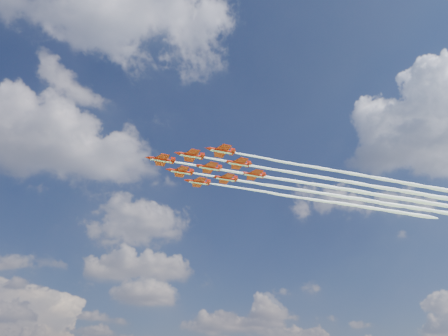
# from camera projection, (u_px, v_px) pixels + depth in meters

# --- Properties ---
(jet_lead) EXTENTS (121.42, 10.03, 2.94)m
(jet_lead) POSITION_uv_depth(u_px,v_px,m) (294.00, 181.00, 183.35)
(jet_lead) COLOR red
(jet_row2_port) EXTENTS (121.42, 10.03, 2.94)m
(jet_row2_port) POSITION_uv_depth(u_px,v_px,m) (323.00, 178.00, 180.19)
(jet_row2_port) COLOR red
(jet_row2_starb) EXTENTS (121.42, 10.03, 2.94)m
(jet_row2_starb) POSITION_uv_depth(u_px,v_px,m) (305.00, 191.00, 192.35)
(jet_row2_starb) COLOR red
(jet_row3_port) EXTENTS (121.42, 10.03, 2.94)m
(jet_row3_port) POSITION_uv_depth(u_px,v_px,m) (353.00, 174.00, 177.02)
(jet_row3_port) COLOR red
(jet_row3_centre) EXTENTS (121.42, 10.03, 2.94)m
(jet_row3_centre) POSITION_uv_depth(u_px,v_px,m) (333.00, 188.00, 189.19)
(jet_row3_centre) COLOR red
(jet_row3_starb) EXTENTS (121.42, 10.03, 2.94)m
(jet_row3_starb) POSITION_uv_depth(u_px,v_px,m) (316.00, 200.00, 201.35)
(jet_row3_starb) COLOR red
(jet_row4_port) EXTENTS (121.42, 10.03, 2.94)m
(jet_row4_port) POSITION_uv_depth(u_px,v_px,m) (362.00, 184.00, 186.02)
(jet_row4_port) COLOR red
(jet_row4_starb) EXTENTS (121.42, 10.03, 2.94)m
(jet_row4_starb) POSITION_uv_depth(u_px,v_px,m) (343.00, 197.00, 198.19)
(jet_row4_starb) COLOR red
(jet_tail) EXTENTS (121.42, 10.03, 2.94)m
(jet_tail) POSITION_uv_depth(u_px,v_px,m) (370.00, 194.00, 195.02)
(jet_tail) COLOR red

